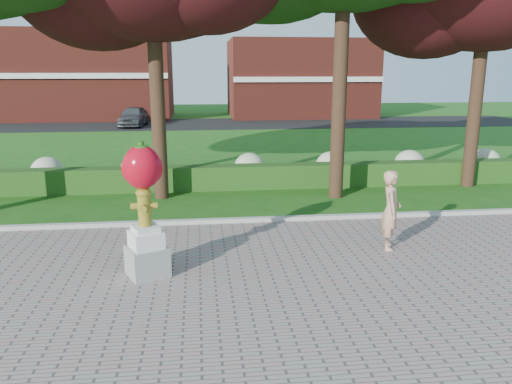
% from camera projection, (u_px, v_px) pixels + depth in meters
% --- Properties ---
extents(ground, '(100.00, 100.00, 0.00)m').
position_uv_depth(ground, '(241.00, 267.00, 10.22)').
color(ground, '#1B5715').
rests_on(ground, ground).
extents(curb, '(40.00, 0.18, 0.15)m').
position_uv_depth(curb, '(231.00, 221.00, 13.10)').
color(curb, '#ADADA5').
rests_on(curb, ground).
extents(lawn_hedge, '(24.00, 0.70, 0.80)m').
position_uv_depth(lawn_hedge, '(223.00, 177.00, 16.88)').
color(lawn_hedge, '#1F4212').
rests_on(lawn_hedge, ground).
extents(hydrangea_row, '(20.10, 1.10, 0.99)m').
position_uv_depth(hydrangea_row, '(238.00, 167.00, 17.87)').
color(hydrangea_row, '#A3A67F').
rests_on(hydrangea_row, ground).
extents(street, '(50.00, 8.00, 0.02)m').
position_uv_depth(street, '(209.00, 124.00, 37.23)').
color(street, black).
rests_on(street, ground).
extents(building_left, '(14.00, 8.00, 7.00)m').
position_uv_depth(building_left, '(85.00, 75.00, 41.07)').
color(building_left, maroon).
rests_on(building_left, ground).
extents(building_right, '(12.00, 8.00, 6.40)m').
position_uv_depth(building_right, '(299.00, 78.00, 43.15)').
color(building_right, maroon).
rests_on(building_right, ground).
extents(hydrant_sculpture, '(0.94, 0.94, 2.63)m').
position_uv_depth(hydrant_sculpture, '(144.00, 206.00, 9.43)').
color(hydrant_sculpture, gray).
rests_on(hydrant_sculpture, walkway).
extents(woman, '(0.59, 0.74, 1.78)m').
position_uv_depth(woman, '(391.00, 210.00, 11.00)').
color(woman, tan).
rests_on(woman, walkway).
extents(parked_car, '(2.01, 4.30, 1.42)m').
position_uv_depth(parked_car, '(134.00, 116.00, 35.44)').
color(parked_car, '#464A4F').
rests_on(parked_car, street).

